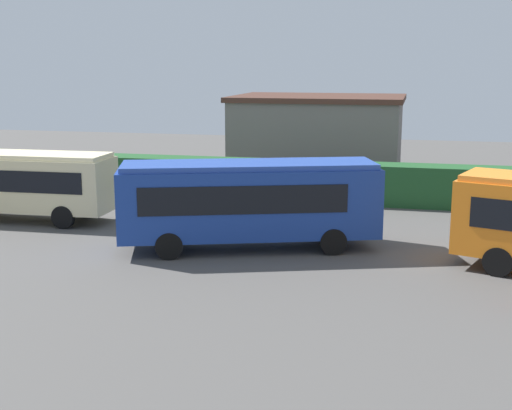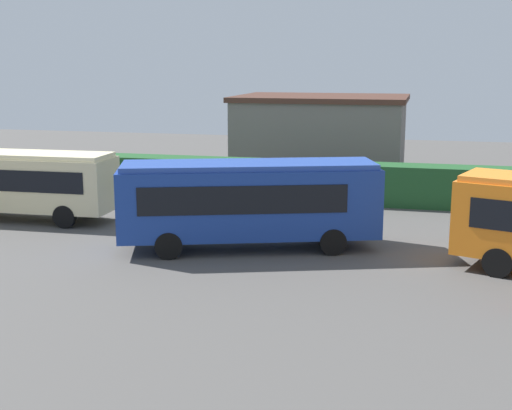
# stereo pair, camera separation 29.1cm
# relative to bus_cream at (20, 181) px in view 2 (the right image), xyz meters

# --- Properties ---
(ground_plane) EXTENTS (79.65, 79.65, 0.00)m
(ground_plane) POSITION_rel_bus_cream_xyz_m (11.50, -1.86, -1.78)
(ground_plane) COLOR #514F4C
(bus_cream) EXTENTS (8.75, 2.66, 3.07)m
(bus_cream) POSITION_rel_bus_cream_xyz_m (0.00, 0.00, 0.00)
(bus_cream) COLOR beige
(bus_cream) RESTS_ON ground_plane
(bus_blue) EXTENTS (10.00, 5.58, 3.33)m
(bus_blue) POSITION_rel_bus_cream_xyz_m (11.22, -2.36, 0.13)
(bus_blue) COLOR navy
(bus_blue) RESTS_ON ground_plane
(hedge_row) EXTENTS (51.83, 1.76, 2.03)m
(hedge_row) POSITION_rel_bus_cream_xyz_m (11.50, 7.42, -0.76)
(hedge_row) COLOR #215228
(hedge_row) RESTS_ON ground_plane
(depot_building) EXTENTS (10.02, 7.57, 5.05)m
(depot_building) POSITION_rel_bus_cream_xyz_m (11.42, 14.25, 0.76)
(depot_building) COLOR slate
(depot_building) RESTS_ON ground_plane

